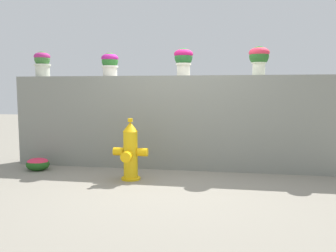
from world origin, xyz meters
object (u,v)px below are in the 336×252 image
fire_hydrant (130,152)px  flower_bush_left (38,164)px  potted_plant_2 (183,59)px  potted_plant_3 (259,57)px  potted_plant_1 (110,63)px  potted_plant_0 (42,62)px

fire_hydrant → flower_bush_left: size_ratio=2.37×
fire_hydrant → flower_bush_left: (-1.66, 0.33, -0.30)m
potted_plant_2 → potted_plant_3: 1.19m
flower_bush_left → potted_plant_1: bearing=27.3°
potted_plant_1 → potted_plant_3: potted_plant_3 is taller
potted_plant_0 → potted_plant_3: 3.68m
fire_hydrant → potted_plant_3: bearing=25.6°
potted_plant_2 → fire_hydrant: 1.77m
potted_plant_1 → fire_hydrant: bearing=-56.2°
potted_plant_1 → potted_plant_2: (1.25, -0.01, 0.05)m
potted_plant_3 → flower_bush_left: 3.93m
potted_plant_0 → potted_plant_2: 2.49m
potted_plant_3 → potted_plant_1: bearing=-179.9°
flower_bush_left → potted_plant_0: bearing=107.0°
potted_plant_1 → fire_hydrant: potted_plant_1 is taller
potted_plant_2 → potted_plant_0: bearing=179.4°
potted_plant_3 → fire_hydrant: 2.49m
potted_plant_0 → potted_plant_1: 1.24m
potted_plant_3 → potted_plant_0: bearing=179.8°
potted_plant_1 → potted_plant_2: size_ratio=0.89×
potted_plant_3 → flower_bush_left: size_ratio=1.20×
flower_bush_left → potted_plant_3: bearing=9.0°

